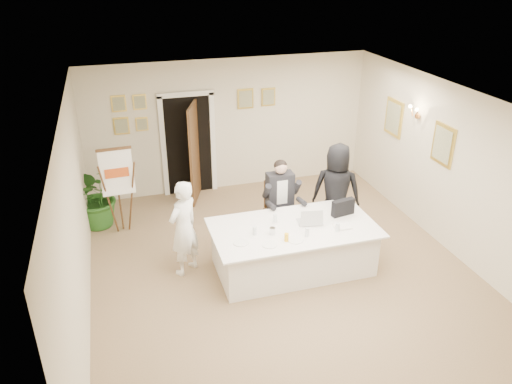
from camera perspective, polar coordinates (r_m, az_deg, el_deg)
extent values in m
plane|color=brown|center=(8.22, 3.08, -9.16)|extent=(7.00, 7.00, 0.00)
cube|color=white|center=(7.01, 3.62, 9.97)|extent=(6.00, 7.00, 0.02)
cube|color=beige|center=(10.63, -3.05, 7.62)|extent=(6.00, 0.10, 2.80)
cube|color=beige|center=(4.93, 17.75, -17.76)|extent=(6.00, 0.10, 2.80)
cube|color=beige|center=(7.17, -19.94, -3.35)|extent=(0.10, 7.00, 2.80)
cube|color=beige|center=(8.91, 21.83, 2.08)|extent=(0.10, 7.00, 2.80)
cube|color=black|center=(10.55, -7.74, 5.27)|extent=(0.92, 0.06, 2.10)
cube|color=white|center=(10.47, -10.52, 4.90)|extent=(0.10, 0.06, 2.20)
cube|color=white|center=(10.61, -4.93, 5.53)|extent=(0.10, 0.06, 2.20)
cube|color=#371E11|center=(10.18, -7.06, 4.41)|extent=(0.33, 0.81, 2.02)
cube|color=silver|center=(8.14, 4.26, -6.44)|extent=(2.44, 1.22, 0.75)
cube|color=silver|center=(7.94, 4.35, -4.09)|extent=(2.62, 1.40, 0.03)
cube|color=white|center=(9.02, -15.67, 2.16)|extent=(0.58, 0.20, 0.80)
imported|color=white|center=(7.91, -8.26, -4.11)|extent=(0.69, 0.66, 1.59)
imported|color=black|center=(8.95, 9.15, 0.10)|extent=(1.02, 0.90, 1.75)
imported|color=#265D1F|center=(9.74, -17.70, -0.36)|extent=(1.39, 1.31, 1.23)
cube|color=black|center=(8.32, 9.92, -1.74)|extent=(0.41, 0.18, 0.28)
cube|color=white|center=(8.00, 9.85, -3.95)|extent=(0.28, 0.20, 0.03)
cylinder|color=white|center=(7.49, -1.74, -5.81)|extent=(0.29, 0.29, 0.01)
cylinder|color=white|center=(7.44, 1.56, -6.04)|extent=(0.29, 0.29, 0.01)
cylinder|color=white|center=(7.57, 4.56, -5.48)|extent=(0.27, 0.27, 0.01)
cylinder|color=silver|center=(7.67, -0.17, -4.42)|extent=(0.07, 0.07, 0.14)
cylinder|color=silver|center=(7.67, 5.85, -4.57)|extent=(0.07, 0.07, 0.14)
cylinder|color=silver|center=(7.86, 9.32, -4.00)|extent=(0.09, 0.09, 0.14)
cylinder|color=silver|center=(8.01, 2.19, -3.02)|extent=(0.07, 0.07, 0.14)
cylinder|color=yellow|center=(7.52, 3.50, -5.19)|extent=(0.07, 0.07, 0.13)
cylinder|color=silver|center=(7.69, 1.89, -4.47)|extent=(0.10, 0.10, 0.11)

